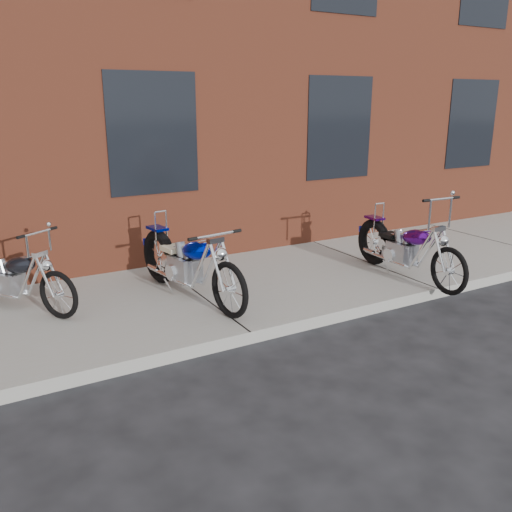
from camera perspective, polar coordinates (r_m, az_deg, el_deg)
ground at (r=6.27m, az=-0.57°, el=-9.27°), size 120.00×120.00×0.00m
sidewalk at (r=7.49m, az=-6.16°, el=-4.42°), size 22.00×3.00×0.15m
building_brick at (r=13.31m, az=-18.79°, el=20.95°), size 22.00×10.00×8.00m
chopper_purple at (r=8.28m, az=15.49°, el=0.63°), size 0.56×2.30×1.29m
chopper_blue at (r=7.19m, az=-7.11°, el=-1.00°), size 0.66×2.42×1.06m
chopper_third at (r=7.43m, az=-24.31°, el=-2.28°), size 1.25×1.79×1.06m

